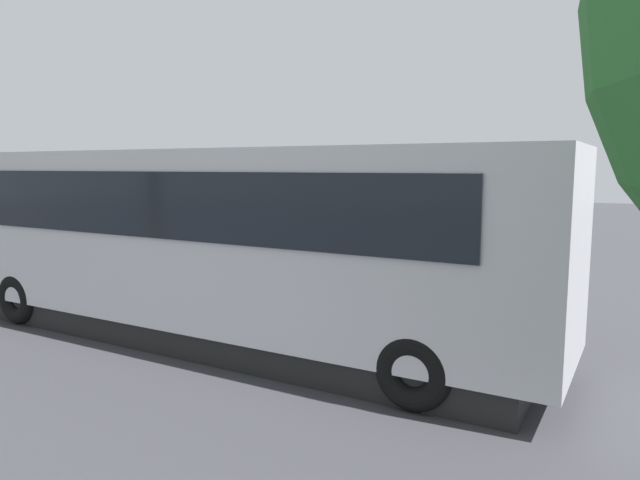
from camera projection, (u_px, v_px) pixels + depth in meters
name	position (u px, v px, depth m)	size (l,w,h in m)	color
ground_plane	(296.00, 281.00, 15.17)	(80.00, 80.00, 0.00)	#38383D
tour_bus	(218.00, 246.00, 9.83)	(11.42, 2.88, 3.25)	silver
spectator_far_left	(330.00, 259.00, 11.97)	(0.57, 0.38, 1.80)	black
spectator_left	(300.00, 259.00, 12.45)	(0.57, 0.39, 1.67)	black
spectator_centre	(260.00, 255.00, 12.92)	(0.58, 0.36, 1.72)	black
parked_motorcycle_silver	(288.00, 290.00, 11.75)	(2.05, 0.58, 0.99)	black
stunt_motorcycle	(311.00, 229.00, 18.43)	(1.95, 0.89, 1.72)	black
traffic_cone	(397.00, 255.00, 17.69)	(0.34, 0.34, 0.63)	orange
bay_line_a	(429.00, 287.00, 14.39)	(0.18, 3.83, 0.01)	white
bay_line_b	(325.00, 276.00, 15.76)	(0.20, 4.76, 0.01)	white
bay_line_c	(238.00, 268.00, 17.13)	(0.20, 4.97, 0.01)	white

